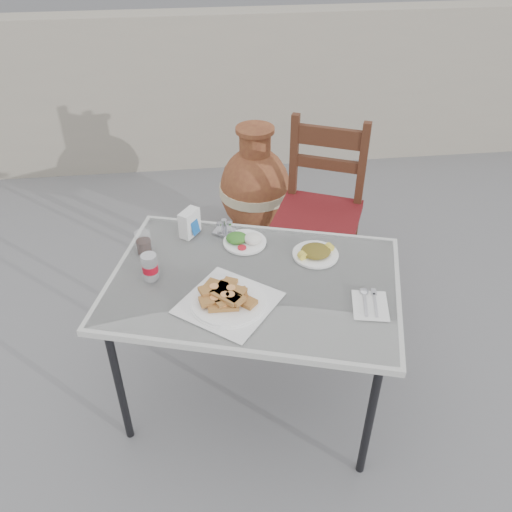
{
  "coord_description": "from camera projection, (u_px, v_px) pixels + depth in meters",
  "views": [
    {
      "loc": [
        -0.24,
        -1.72,
        2.12
      ],
      "look_at": [
        -0.03,
        0.03,
        0.8
      ],
      "focal_mm": 38.0,
      "sensor_mm": 36.0,
      "label": 1
    }
  ],
  "objects": [
    {
      "name": "salad_chopped_plate",
      "position": [
        316.0,
        252.0,
        2.33
      ],
      "size": [
        0.2,
        0.2,
        0.04
      ],
      "color": "white",
      "rests_on": "cafe_table"
    },
    {
      "name": "cafe_table",
      "position": [
        254.0,
        289.0,
        2.24
      ],
      "size": [
        1.36,
        1.1,
        0.72
      ],
      "rotation": [
        0.0,
        0.0,
        -0.29
      ],
      "color": "black",
      "rests_on": "ground"
    },
    {
      "name": "chair",
      "position": [
        319.0,
        211.0,
        3.01
      ],
      "size": [
        0.59,
        0.59,
        1.01
      ],
      "rotation": [
        0.0,
        0.0,
        -0.41
      ],
      "color": "#341A0E",
      "rests_on": "ground"
    },
    {
      "name": "napkin_holder",
      "position": [
        190.0,
        223.0,
        2.44
      ],
      "size": [
        0.1,
        0.11,
        0.12
      ],
      "rotation": [
        0.0,
        0.0,
        -0.63
      ],
      "color": "white",
      "rests_on": "cafe_table"
    },
    {
      "name": "back_wall",
      "position": [
        223.0,
        92.0,
        4.29
      ],
      "size": [
        6.0,
        0.25,
        1.2
      ],
      "primitive_type": "cube",
      "color": "gray",
      "rests_on": "ground"
    },
    {
      "name": "salad_rice_plate",
      "position": [
        244.0,
        240.0,
        2.41
      ],
      "size": [
        0.19,
        0.19,
        0.05
      ],
      "color": "white",
      "rests_on": "cafe_table"
    },
    {
      "name": "terracotta_urn",
      "position": [
        255.0,
        190.0,
        3.49
      ],
      "size": [
        0.46,
        0.46,
        0.8
      ],
      "color": "brown",
      "rests_on": "ground"
    },
    {
      "name": "soda_can",
      "position": [
        150.0,
        267.0,
        2.18
      ],
      "size": [
        0.06,
        0.06,
        0.12
      ],
      "color": "silver",
      "rests_on": "cafe_table"
    },
    {
      "name": "cola_glass",
      "position": [
        144.0,
        244.0,
        2.34
      ],
      "size": [
        0.07,
        0.07,
        0.1
      ],
      "color": "white",
      "rests_on": "cafe_table"
    },
    {
      "name": "pide_plate",
      "position": [
        228.0,
        297.0,
        2.08
      ],
      "size": [
        0.46,
        0.46,
        0.07
      ],
      "rotation": [
        0.0,
        0.0,
        -0.66
      ],
      "color": "white",
      "rests_on": "cafe_table"
    },
    {
      "name": "condiment_caddy",
      "position": [
        224.0,
        229.0,
        2.47
      ],
      "size": [
        0.12,
        0.11,
        0.07
      ],
      "rotation": [
        0.0,
        0.0,
        -0.51
      ],
      "color": "#BCBBC3",
      "rests_on": "cafe_table"
    },
    {
      "name": "cutlery_napkin",
      "position": [
        369.0,
        303.0,
        2.09
      ],
      "size": [
        0.17,
        0.2,
        0.01
      ],
      "rotation": [
        0.0,
        0.0,
        -0.21
      ],
      "color": "white",
      "rests_on": "cafe_table"
    },
    {
      "name": "ground",
      "position": [
        263.0,
        390.0,
        2.66
      ],
      "size": [
        80.0,
        80.0,
        0.0
      ],
      "primitive_type": "plane",
      "color": "slate",
      "rests_on": "ground"
    }
  ]
}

